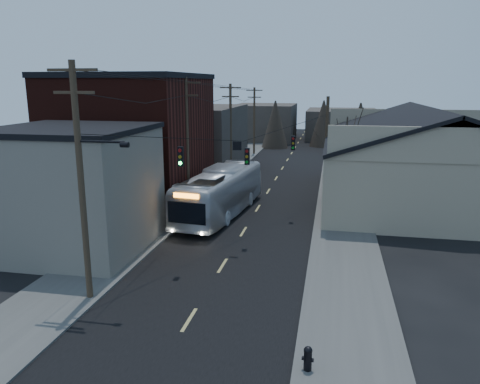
# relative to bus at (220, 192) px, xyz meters

# --- Properties ---
(ground) EXTENTS (160.00, 160.00, 0.00)m
(ground) POSITION_rel_bus_xyz_m (2.42, -17.66, -1.72)
(ground) COLOR black
(ground) RESTS_ON ground
(road_surface) EXTENTS (9.00, 110.00, 0.02)m
(road_surface) POSITION_rel_bus_xyz_m (2.42, 12.34, -1.71)
(road_surface) COLOR black
(road_surface) RESTS_ON ground
(sidewalk_left) EXTENTS (4.00, 110.00, 0.12)m
(sidewalk_left) POSITION_rel_bus_xyz_m (-4.08, 12.34, -1.66)
(sidewalk_left) COLOR #474744
(sidewalk_left) RESTS_ON ground
(sidewalk_right) EXTENTS (4.00, 110.00, 0.12)m
(sidewalk_right) POSITION_rel_bus_xyz_m (8.92, 12.34, -1.66)
(sidewalk_right) COLOR #474744
(sidewalk_right) RESTS_ON ground
(building_clapboard) EXTENTS (8.00, 8.00, 7.00)m
(building_clapboard) POSITION_rel_bus_xyz_m (-6.58, -8.66, 1.78)
(building_clapboard) COLOR #6C655A
(building_clapboard) RESTS_ON ground
(building_brick) EXTENTS (10.00, 12.00, 10.00)m
(building_brick) POSITION_rel_bus_xyz_m (-7.58, 2.34, 3.28)
(building_brick) COLOR black
(building_brick) RESTS_ON ground
(building_left_far) EXTENTS (9.00, 14.00, 7.00)m
(building_left_far) POSITION_rel_bus_xyz_m (-7.08, 18.34, 1.78)
(building_left_far) COLOR #38332D
(building_left_far) RESTS_ON ground
(warehouse) EXTENTS (16.16, 20.60, 7.73)m
(warehouse) POSITION_rel_bus_xyz_m (15.42, 7.34, 0.97)
(warehouse) COLOR gray
(warehouse) RESTS_ON ground
(building_far_left) EXTENTS (10.00, 12.00, 6.00)m
(building_far_left) POSITION_rel_bus_xyz_m (-3.58, 47.34, 1.28)
(building_far_left) COLOR #38332D
(building_far_left) RESTS_ON ground
(building_far_right) EXTENTS (12.00, 14.00, 5.00)m
(building_far_right) POSITION_rel_bus_xyz_m (9.42, 52.34, 0.78)
(building_far_right) COLOR #38332D
(building_far_right) RESTS_ON ground
(bare_tree) EXTENTS (0.40, 0.40, 7.20)m
(bare_tree) POSITION_rel_bus_xyz_m (8.92, 2.34, 1.88)
(bare_tree) COLOR black
(bare_tree) RESTS_ON ground
(utility_lines) EXTENTS (11.24, 45.28, 10.50)m
(utility_lines) POSITION_rel_bus_xyz_m (-0.69, 6.48, 3.23)
(utility_lines) COLOR #382B1E
(utility_lines) RESTS_ON ground
(bus) EXTENTS (4.26, 12.62, 3.45)m
(bus) POSITION_rel_bus_xyz_m (0.00, 0.00, 0.00)
(bus) COLOR silver
(bus) RESTS_ON ground
(parked_car) EXTENTS (1.81, 3.89, 1.24)m
(parked_car) POSITION_rel_bus_xyz_m (-0.58, 14.37, -1.11)
(parked_car) COLOR #A6A9AE
(parked_car) RESTS_ON ground
(fire_hydrant) EXTENTS (0.42, 0.30, 0.87)m
(fire_hydrant) POSITION_rel_bus_xyz_m (7.43, -18.36, -1.14)
(fire_hydrant) COLOR black
(fire_hydrant) RESTS_ON sidewalk_right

